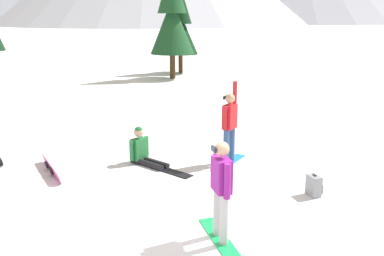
% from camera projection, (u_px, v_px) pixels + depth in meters
% --- Properties ---
extents(ground_plane, '(800.00, 800.00, 0.00)m').
position_uv_depth(ground_plane, '(173.00, 247.00, 6.94)').
color(ground_plane, white).
extents(snowboarder_foreground, '(0.67, 1.57, 1.73)m').
position_uv_depth(snowboarder_foreground, '(221.00, 190.00, 6.93)').
color(snowboarder_foreground, '#19B259').
rests_on(snowboarder_foreground, ground_plane).
extents(snowboarder_midground, '(1.03, 1.39, 2.07)m').
position_uv_depth(snowboarder_midground, '(229.00, 126.00, 10.63)').
color(snowboarder_midground, '#1E8CD8').
rests_on(snowboarder_midground, ground_plane).
extents(snowboarder_background, '(1.59, 1.46, 0.95)m').
position_uv_depth(snowboarder_background, '(144.00, 152.00, 10.75)').
color(snowboarder_background, black).
rests_on(snowboarder_background, ground_plane).
extents(loose_snowboard_near_right, '(0.97, 1.68, 0.25)m').
position_uv_depth(loose_snowboard_near_right, '(51.00, 168.00, 10.17)').
color(loose_snowboard_near_right, pink).
rests_on(loose_snowboard_near_right, ground_plane).
extents(backpack_grey, '(0.33, 0.36, 0.47)m').
position_uv_depth(backpack_grey, '(314.00, 186.00, 8.88)').
color(backpack_grey, gray).
rests_on(backpack_grey, ground_plane).
extents(pine_tree_leaning, '(2.57, 2.57, 6.60)m').
position_uv_depth(pine_tree_leaning, '(172.00, 16.00, 24.48)').
color(pine_tree_leaning, '#472D19').
rests_on(pine_tree_leaning, ground_plane).
extents(pine_tree_young, '(2.26, 2.26, 5.49)m').
position_uv_depth(pine_tree_young, '(180.00, 26.00, 27.07)').
color(pine_tree_young, '#472D19').
rests_on(pine_tree_young, ground_plane).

